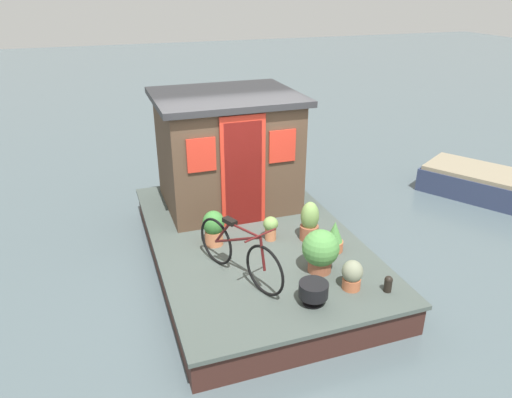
% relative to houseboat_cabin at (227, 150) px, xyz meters
% --- Properties ---
extents(ground_plane, '(60.00, 60.00, 0.00)m').
position_rel_houseboat_cabin_xyz_m(ground_plane, '(-1.31, 0.00, -1.45)').
color(ground_plane, '#4C5B60').
extents(houseboat_deck, '(4.84, 3.01, 0.47)m').
position_rel_houseboat_cabin_xyz_m(houseboat_deck, '(-1.31, 0.00, -1.21)').
color(houseboat_deck, '#424C47').
rests_on(houseboat_deck, ground_plane).
extents(houseboat_cabin, '(1.98, 2.35, 1.93)m').
position_rel_houseboat_cabin_xyz_m(houseboat_cabin, '(0.00, 0.00, 0.00)').
color(houseboat_cabin, '#4C3828').
rests_on(houseboat_cabin, houseboat_deck).
extents(bicycle, '(1.54, 0.74, 0.82)m').
position_rel_houseboat_cabin_xyz_m(bicycle, '(-2.36, 0.53, -0.60)').
color(bicycle, black).
rests_on(bicycle, houseboat_deck).
extents(potted_plant_ivy, '(0.50, 0.50, 0.61)m').
position_rel_houseboat_cabin_xyz_m(potted_plant_ivy, '(-2.57, -0.55, -0.65)').
color(potted_plant_ivy, '#935138').
rests_on(potted_plant_ivy, houseboat_deck).
extents(potted_plant_rosemary, '(0.29, 0.29, 0.62)m').
position_rel_houseboat_cabin_xyz_m(potted_plant_rosemary, '(-1.71, -0.79, -0.68)').
color(potted_plant_rosemary, '#935138').
rests_on(potted_plant_rosemary, houseboat_deck).
extents(potted_plant_mint, '(0.27, 0.27, 0.40)m').
position_rel_houseboat_cabin_xyz_m(potted_plant_mint, '(-3.07, -0.75, -0.77)').
color(potted_plant_mint, '#B2603D').
rests_on(potted_plant_mint, houseboat_deck).
extents(potted_plant_succulent, '(0.27, 0.27, 0.47)m').
position_rel_houseboat_cabin_xyz_m(potted_plant_succulent, '(-2.14, -0.98, -0.75)').
color(potted_plant_succulent, '#B2603D').
rests_on(potted_plant_succulent, houseboat_deck).
extents(potted_plant_sage, '(0.23, 0.23, 0.38)m').
position_rel_houseboat_cabin_xyz_m(potted_plant_sage, '(-1.53, -0.22, -0.76)').
color(potted_plant_sage, '#C6754C').
rests_on(potted_plant_sage, houseboat_deck).
extents(potted_plant_lavender, '(0.33, 0.33, 0.54)m').
position_rel_houseboat_cabin_xyz_m(potted_plant_lavender, '(-1.39, 0.62, -0.69)').
color(potted_plant_lavender, '#C6754C').
rests_on(potted_plant_lavender, houseboat_deck).
extents(charcoal_grill, '(0.36, 0.36, 0.29)m').
position_rel_houseboat_cabin_xyz_m(charcoal_grill, '(-3.20, -0.15, -0.79)').
color(charcoal_grill, black).
rests_on(charcoal_grill, houseboat_deck).
extents(mooring_bollard, '(0.11, 0.11, 0.22)m').
position_rel_houseboat_cabin_xyz_m(mooring_bollard, '(-3.28, -1.16, -0.86)').
color(mooring_bollard, black).
rests_on(mooring_bollard, houseboat_deck).
extents(dinghy_boat, '(3.34, 2.65, 0.56)m').
position_rel_houseboat_cabin_xyz_m(dinghy_boat, '(-0.80, -5.53, -1.17)').
color(dinghy_boat, '#2D3856').
rests_on(dinghy_boat, ground_plane).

